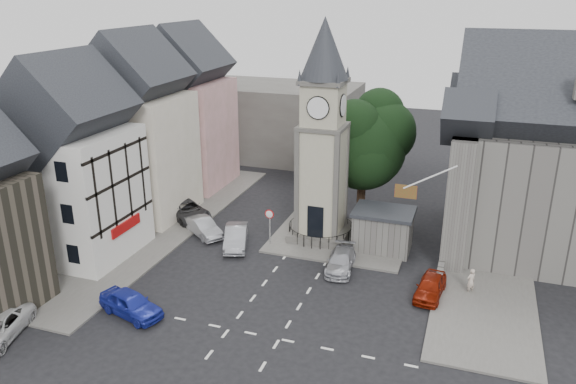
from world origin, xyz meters
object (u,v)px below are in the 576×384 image
at_px(clock_tower, 323,134).
at_px(car_east_red, 430,287).
at_px(pedestrian, 471,281).
at_px(stone_shelter, 383,230).
at_px(car_west_blue, 131,304).

xyz_separation_m(clock_tower, car_east_red, (8.78, -6.16, -7.46)).
bearing_deg(clock_tower, pedestrian, -24.19).
bearing_deg(pedestrian, stone_shelter, -79.44).
height_order(car_west_blue, pedestrian, pedestrian).
xyz_separation_m(clock_tower, pedestrian, (11.11, -4.99, -7.27)).
distance_m(clock_tower, pedestrian, 14.19).
relative_size(stone_shelter, car_east_red, 1.12).
height_order(stone_shelter, car_east_red, stone_shelter).
relative_size(stone_shelter, car_west_blue, 1.01).
height_order(car_east_red, pedestrian, pedestrian).
distance_m(stone_shelter, pedestrian, 7.79).
bearing_deg(car_west_blue, clock_tower, -11.58).
relative_size(clock_tower, stone_shelter, 3.78).
distance_m(stone_shelter, car_east_red, 6.99).
relative_size(car_west_blue, car_east_red, 1.10).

